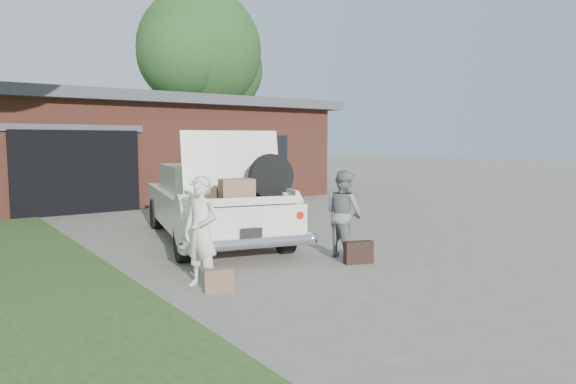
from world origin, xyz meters
TOP-DOWN VIEW (x-y plane):
  - ground at (0.00, 0.00)m, footprint 90.00×90.00m
  - house at (0.98, 11.47)m, footprint 12.80×7.80m
  - tree_right at (6.14, 16.22)m, footprint 6.63×5.77m
  - sedan at (-0.23, 2.79)m, footprint 3.12×5.40m
  - woman_left at (-1.85, -0.03)m, footprint 0.53×0.63m
  - woman_right at (0.86, 0.21)m, footprint 0.55×0.70m
  - suitcase_left at (-1.78, -0.37)m, footprint 0.39×0.23m
  - suitcase_right at (0.72, -0.29)m, footprint 0.48×0.29m

SIDE VIEW (x-z plane):
  - ground at x=0.00m, z-range 0.00..0.00m
  - suitcase_left at x=-1.78m, z-range 0.00..0.29m
  - suitcase_right at x=0.72m, z-range 0.00..0.35m
  - woman_right at x=0.86m, z-range 0.00..1.44m
  - woman_left at x=-1.85m, z-range 0.00..1.47m
  - sedan at x=-0.23m, z-range -0.30..1.79m
  - house at x=0.98m, z-range 0.02..3.32m
  - tree_right at x=6.14m, z-range 1.35..10.35m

